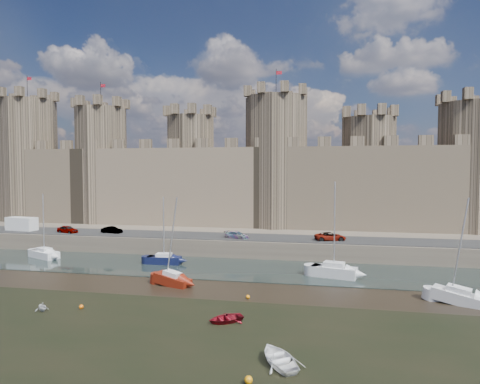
{
  "coord_description": "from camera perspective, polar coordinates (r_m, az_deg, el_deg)",
  "views": [
    {
      "loc": [
        10.6,
        -28.54,
        12.64
      ],
      "look_at": [
        0.6,
        22.0,
        9.94
      ],
      "focal_mm": 32.0,
      "sensor_mm": 36.0,
      "label": 1
    }
  ],
  "objects": [
    {
      "name": "buoy_2",
      "position": [
        27.52,
        1.14,
        -23.76
      ],
      "size": [
        0.49,
        0.49,
        0.49
      ],
      "primitive_type": "sphere",
      "color": "orange",
      "rests_on": "ground"
    },
    {
      "name": "sailboat_2",
      "position": [
        51.97,
        12.42,
        -10.16
      ],
      "size": [
        5.52,
        3.22,
        11.18
      ],
      "rotation": [
        0.0,
        0.0,
        -0.25
      ],
      "color": "silver",
      "rests_on": "ground"
    },
    {
      "name": "castle",
      "position": [
        77.37,
        2.85,
        2.28
      ],
      "size": [
        108.5,
        11.0,
        29.0
      ],
      "color": "#42382B",
      "rests_on": "quay"
    },
    {
      "name": "water_channel",
      "position": [
        55.06,
        -0.21,
        -10.22
      ],
      "size": [
        160.0,
        12.0,
        0.08
      ],
      "primitive_type": "cube",
      "color": "black",
      "rests_on": "ground"
    },
    {
      "name": "van",
      "position": [
        79.7,
        -27.1,
        -3.83
      ],
      "size": [
        5.36,
        2.75,
        2.24
      ],
      "primitive_type": "cube",
      "rotation": [
        0.0,
        0.0,
        -0.14
      ],
      "color": "silver",
      "rests_on": "quay"
    },
    {
      "name": "dinghy_4",
      "position": [
        36.88,
        -1.93,
        -16.52
      ],
      "size": [
        3.69,
        3.53,
        0.62
      ],
      "primitive_type": "imported",
      "rotation": [
        1.57,
        0.0,
        5.36
      ],
      "color": "maroon",
      "rests_on": "ground"
    },
    {
      "name": "road",
      "position": [
        64.23,
        1.57,
        -6.04
      ],
      "size": [
        160.0,
        7.0,
        0.1
      ],
      "primitive_type": "cube",
      "color": "black",
      "rests_on": "quay"
    },
    {
      "name": "car_2",
      "position": [
        63.0,
        -0.43,
        -5.76
      ],
      "size": [
        3.98,
        2.49,
        1.07
      ],
      "primitive_type": "imported",
      "rotation": [
        0.0,
        0.0,
        1.28
      ],
      "color": "gray",
      "rests_on": "quay"
    },
    {
      "name": "car_1",
      "position": [
        70.96,
        -16.72,
        -4.88
      ],
      "size": [
        3.54,
        1.68,
        1.12
      ],
      "primitive_type": "imported",
      "rotation": [
        0.0,
        0.0,
        1.42
      ],
      "color": "gray",
      "rests_on": "quay"
    },
    {
      "name": "buoy_1",
      "position": [
        42.63,
        -20.41,
        -14.15
      ],
      "size": [
        0.4,
        0.4,
        0.4
      ],
      "primitive_type": "sphere",
      "color": "orange",
      "rests_on": "ground"
    },
    {
      "name": "ground",
      "position": [
        32.97,
        -8.99,
        -19.58
      ],
      "size": [
        160.0,
        160.0,
        0.0
      ],
      "primitive_type": "plane",
      "color": "black",
      "rests_on": "ground"
    },
    {
      "name": "sailboat_0",
      "position": [
        67.47,
        -24.65,
        -7.44
      ],
      "size": [
        5.23,
        3.71,
        9.13
      ],
      "rotation": [
        0.0,
        0.0,
        -0.42
      ],
      "color": "silver",
      "rests_on": "ground"
    },
    {
      "name": "sailboat_1",
      "position": [
        58.6,
        -10.1,
        -8.77
      ],
      "size": [
        4.55,
        1.97,
        8.94
      ],
      "rotation": [
        0.0,
        0.0,
        0.05
      ],
      "color": "black",
      "rests_on": "ground"
    },
    {
      "name": "sailboat_4",
      "position": [
        48.14,
        -9.01,
        -11.37
      ],
      "size": [
        4.43,
        2.77,
        9.68
      ],
      "rotation": [
        0.0,
        0.0,
        -0.3
      ],
      "color": "#65180B",
      "rests_on": "ground"
    },
    {
      "name": "car_0",
      "position": [
        73.66,
        -22.0,
        -4.65
      ],
      "size": [
        3.87,
        2.39,
        1.23
      ],
      "primitive_type": "imported",
      "rotation": [
        0.0,
        0.0,
        1.29
      ],
      "color": "gray",
      "rests_on": "quay"
    },
    {
      "name": "dinghy_3",
      "position": [
        43.19,
        -24.84,
        -13.77
      ],
      "size": [
        1.88,
        1.84,
        0.75
      ],
      "primitive_type": "imported",
      "rotation": [
        1.57,
        0.0,
        0.94
      ],
      "color": "silver",
      "rests_on": "ground"
    },
    {
      "name": "dinghy_2",
      "position": [
        29.76,
        5.28,
        -21.35
      ],
      "size": [
        4.14,
        4.42,
        0.75
      ],
      "primitive_type": "imported",
      "rotation": [
        1.57,
        0.0,
        3.73
      ],
      "color": "white",
      "rests_on": "ground"
    },
    {
      "name": "buoy_3",
      "position": [
        43.02,
        1.06,
        -13.81
      ],
      "size": [
        0.39,
        0.39,
        0.39
      ],
      "primitive_type": "sphere",
      "color": "orange",
      "rests_on": "ground"
    },
    {
      "name": "car_3",
      "position": [
        62.47,
        11.96,
        -5.84
      ],
      "size": [
        4.76,
        3.11,
        1.22
      ],
      "primitive_type": "imported",
      "rotation": [
        0.0,
        0.0,
        1.84
      ],
      "color": "gray",
      "rests_on": "quay"
    },
    {
      "name": "quay",
      "position": [
        89.9,
        4.35,
        -4.28
      ],
      "size": [
        160.0,
        60.0,
        2.5
      ],
      "primitive_type": "cube",
      "color": "#4C443A",
      "rests_on": "ground"
    },
    {
      "name": "sailboat_5",
      "position": [
        46.29,
        27.15,
        -12.24
      ],
      "size": [
        5.0,
        3.56,
        10.08
      ],
      "rotation": [
        0.0,
        0.0,
        -0.42
      ],
      "color": "silver",
      "rests_on": "ground"
    }
  ]
}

